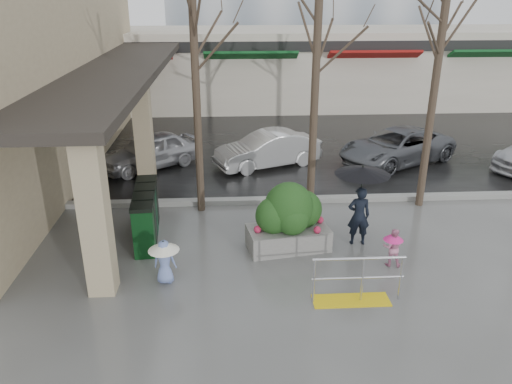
{
  "coord_description": "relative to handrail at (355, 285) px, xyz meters",
  "views": [
    {
      "loc": [
        -1.18,
        -9.8,
        6.02
      ],
      "look_at": [
        -0.51,
        1.7,
        1.3
      ],
      "focal_mm": 35.0,
      "sensor_mm": 36.0,
      "label": 1
    }
  ],
  "objects": [
    {
      "name": "handrail",
      "position": [
        0.0,
        0.0,
        0.0
      ],
      "size": [
        1.9,
        0.5,
        1.03
      ],
      "color": "yellow",
      "rests_on": "ground"
    },
    {
      "name": "tree_mideast",
      "position": [
        3.14,
        4.8,
        4.48
      ],
      "size": [
        3.2,
        3.2,
        6.5
      ],
      "color": "#382B21",
      "rests_on": "ground"
    },
    {
      "name": "car_c",
      "position": [
        3.64,
        8.66,
        0.25
      ],
      "size": [
        4.98,
        3.99,
        1.26
      ],
      "primitive_type": "imported",
      "rotation": [
        0.0,
        0.0,
        -1.08
      ],
      "color": "#5B5E63",
      "rests_on": "ground"
    },
    {
      "name": "car_b",
      "position": [
        -1.12,
        8.56,
        0.25
      ],
      "size": [
        4.04,
        2.68,
        1.26
      ],
      "primitive_type": "imported",
      "rotation": [
        0.0,
        0.0,
        -1.18
      ],
      "color": "silver",
      "rests_on": "ground"
    },
    {
      "name": "pillar_back",
      "position": [
        -5.26,
        7.2,
        1.37
      ],
      "size": [
        0.55,
        0.55,
        3.5
      ],
      "primitive_type": "cube",
      "color": "tan",
      "rests_on": "ground"
    },
    {
      "name": "curb",
      "position": [
        -1.36,
        5.2,
        -0.3
      ],
      "size": [
        120.0,
        0.3,
        0.15
      ],
      "primitive_type": "cube",
      "color": "gray",
      "rests_on": "ground"
    },
    {
      "name": "tree_west",
      "position": [
        -3.36,
        4.8,
        4.71
      ],
      "size": [
        3.2,
        3.2,
        6.8
      ],
      "color": "#382B21",
      "rests_on": "ground"
    },
    {
      "name": "child_blue",
      "position": [
        -3.98,
        0.96,
        0.26
      ],
      "size": [
        0.68,
        0.68,
        1.02
      ],
      "rotation": [
        0.0,
        0.0,
        3.02
      ],
      "color": "#7289CC",
      "rests_on": "ground"
    },
    {
      "name": "ground",
      "position": [
        -1.36,
        1.2,
        -0.38
      ],
      "size": [
        120.0,
        120.0,
        0.0
      ],
      "primitive_type": "plane",
      "color": "#51514F",
      "rests_on": "ground"
    },
    {
      "name": "storefront_row",
      "position": [
        0.64,
        19.17,
        1.64
      ],
      "size": [
        34.0,
        6.74,
        4.0
      ],
      "color": "beige",
      "rests_on": "ground"
    },
    {
      "name": "pillar_front",
      "position": [
        -5.26,
        0.7,
        1.37
      ],
      "size": [
        0.55,
        0.55,
        3.5
      ],
      "primitive_type": "cube",
      "color": "tan",
      "rests_on": "ground"
    },
    {
      "name": "tree_midwest",
      "position": [
        -0.16,
        4.8,
        4.86
      ],
      "size": [
        3.2,
        3.2,
        7.0
      ],
      "color": "#382B21",
      "rests_on": "ground"
    },
    {
      "name": "planter",
      "position": [
        -1.1,
        2.37,
        0.45
      ],
      "size": [
        2.12,
        1.31,
        1.73
      ],
      "rotation": [
        0.0,
        0.0,
        0.17
      ],
      "color": "gray",
      "rests_on": "ground"
    },
    {
      "name": "car_a",
      "position": [
        -5.34,
        8.64,
        0.25
      ],
      "size": [
        3.88,
        3.34,
        1.26
      ],
      "primitive_type": "imported",
      "rotation": [
        0.0,
        0.0,
        -0.96
      ],
      "color": "#A8A9AD",
      "rests_on": "ground"
    },
    {
      "name": "canopy_slab",
      "position": [
        -6.16,
        9.2,
        3.25
      ],
      "size": [
        2.8,
        18.0,
        0.25
      ],
      "primitive_type": "cube",
      "color": "#2D2823",
      "rests_on": "pillar_front"
    },
    {
      "name": "news_boxes",
      "position": [
        -4.67,
        3.12,
        0.28
      ],
      "size": [
        0.72,
        2.38,
        1.31
      ],
      "rotation": [
        0.0,
        0.0,
        0.08
      ],
      "color": "#0D3A16",
      "rests_on": "ground"
    },
    {
      "name": "street_asphalt",
      "position": [
        -1.36,
        23.2,
        -0.37
      ],
      "size": [
        120.0,
        36.0,
        0.01
      ],
      "primitive_type": "cube",
      "color": "black",
      "rests_on": "ground"
    },
    {
      "name": "woman",
      "position": [
        0.67,
        2.49,
        1.0
      ],
      "size": [
        1.34,
        1.34,
        2.09
      ],
      "rotation": [
        0.0,
        0.0,
        3.1
      ],
      "color": "black",
      "rests_on": "ground"
    },
    {
      "name": "child_pink",
      "position": [
        1.21,
        1.38,
        0.15
      ],
      "size": [
        0.52,
        0.46,
        0.93
      ],
      "rotation": [
        0.0,
        0.0,
        2.92
      ],
      "color": "pink",
      "rests_on": "ground"
    }
  ]
}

